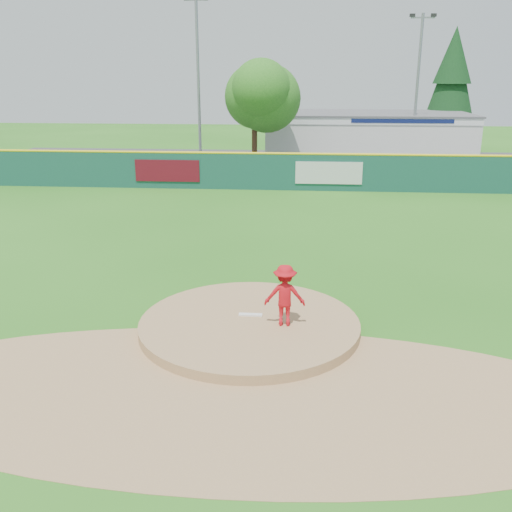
# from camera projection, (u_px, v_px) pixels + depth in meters

# --- Properties ---
(ground) EXTENTS (120.00, 120.00, 0.00)m
(ground) POSITION_uv_depth(u_px,v_px,m) (249.00, 329.00, 14.31)
(ground) COLOR #286B19
(ground) RESTS_ON ground
(pitchers_mound) EXTENTS (5.50, 5.50, 0.50)m
(pitchers_mound) POSITION_uv_depth(u_px,v_px,m) (249.00, 329.00, 14.31)
(pitchers_mound) COLOR #9E774C
(pitchers_mound) RESTS_ON ground
(pitching_rubber) EXTENTS (0.60, 0.15, 0.04)m
(pitching_rubber) POSITION_uv_depth(u_px,v_px,m) (251.00, 315.00, 14.51)
(pitching_rubber) COLOR white
(pitching_rubber) RESTS_ON pitchers_mound
(infield_dirt_arc) EXTENTS (15.40, 15.40, 0.01)m
(infield_dirt_arc) POSITION_uv_depth(u_px,v_px,m) (236.00, 393.00, 11.46)
(infield_dirt_arc) COLOR #9E774C
(infield_dirt_arc) RESTS_ON ground
(parking_lot) EXTENTS (44.00, 16.00, 0.02)m
(parking_lot) POSITION_uv_depth(u_px,v_px,m) (285.00, 165.00, 39.93)
(parking_lot) COLOR #38383A
(parking_lot) RESTS_ON ground
(pitcher) EXTENTS (1.01, 0.60, 1.54)m
(pitcher) POSITION_uv_depth(u_px,v_px,m) (285.00, 295.00, 13.77)
(pitcher) COLOR red
(pitcher) RESTS_ON pitchers_mound
(van) EXTENTS (5.80, 3.66, 1.49)m
(van) POSITION_uv_depth(u_px,v_px,m) (300.00, 166.00, 34.52)
(van) COLOR white
(van) RESTS_ON parking_lot
(pool_building_grp) EXTENTS (15.20, 8.20, 3.31)m
(pool_building_grp) POSITION_uv_depth(u_px,v_px,m) (366.00, 135.00, 43.69)
(pool_building_grp) COLOR silver
(pool_building_grp) RESTS_ON ground
(fence_banners) EXTENTS (12.48, 0.04, 1.20)m
(fence_banners) POSITION_uv_depth(u_px,v_px,m) (247.00, 172.00, 31.15)
(fence_banners) COLOR #5E0D19
(fence_banners) RESTS_ON ground
(playground_slide) EXTENTS (0.89, 2.50, 1.38)m
(playground_slide) POSITION_uv_depth(u_px,v_px,m) (42.00, 162.00, 36.75)
(playground_slide) COLOR blue
(playground_slide) RESTS_ON ground
(outfield_fence) EXTENTS (40.00, 0.14, 2.07)m
(outfield_fence) POSITION_uv_depth(u_px,v_px,m) (280.00, 170.00, 31.06)
(outfield_fence) COLOR #15473C
(outfield_fence) RESTS_ON ground
(deciduous_tree) EXTENTS (5.60, 5.60, 7.36)m
(deciduous_tree) POSITION_uv_depth(u_px,v_px,m) (254.00, 99.00, 36.80)
(deciduous_tree) COLOR #382314
(deciduous_tree) RESTS_ON ground
(conifer_tree) EXTENTS (4.40, 4.40, 9.50)m
(conifer_tree) POSITION_uv_depth(u_px,v_px,m) (452.00, 81.00, 45.76)
(conifer_tree) COLOR #382314
(conifer_tree) RESTS_ON ground
(light_pole_left) EXTENTS (1.75, 0.25, 11.00)m
(light_pole_left) POSITION_uv_depth(u_px,v_px,m) (198.00, 75.00, 38.55)
(light_pole_left) COLOR gray
(light_pole_left) RESTS_ON ground
(light_pole_right) EXTENTS (1.75, 0.25, 10.00)m
(light_pole_right) POSITION_uv_depth(u_px,v_px,m) (417.00, 82.00, 39.43)
(light_pole_right) COLOR gray
(light_pole_right) RESTS_ON ground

